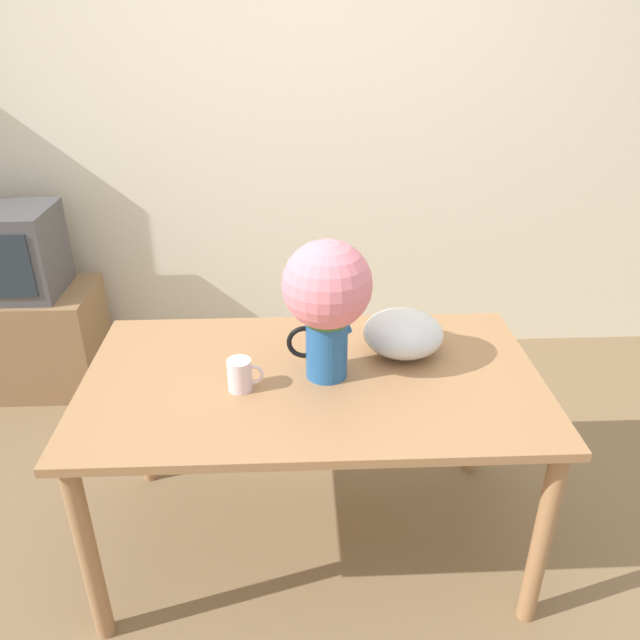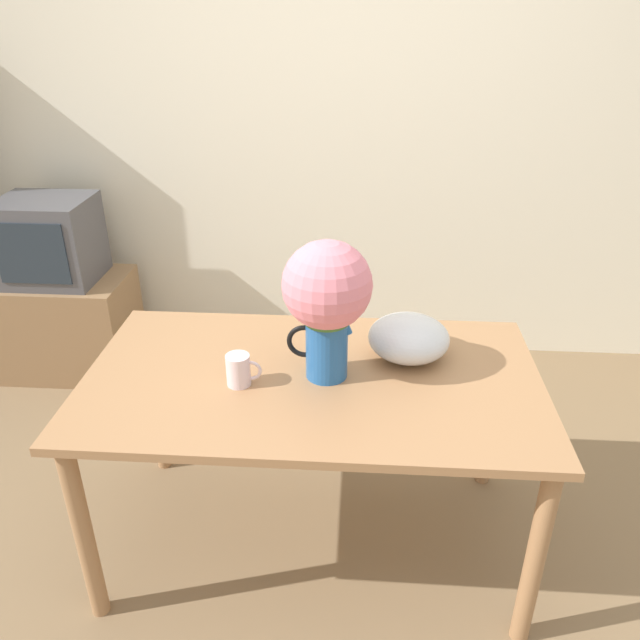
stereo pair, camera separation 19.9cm
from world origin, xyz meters
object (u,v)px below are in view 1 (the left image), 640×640
Objects in this scene: white_bowl at (403,333)px; tv_set at (9,252)px; flower_vase at (327,296)px; coffee_mug at (241,375)px.

tv_set is (-1.77, 1.01, -0.06)m from white_bowl.
flower_vase is at bearing -37.68° from tv_set.
coffee_mug is 0.60m from white_bowl.
tv_set is at bearing 142.32° from flower_vase.
flower_vase is at bearing -152.83° from white_bowl.
coffee_mug is at bearing -45.29° from tv_set.
white_bowl is 2.04m from tv_set.
coffee_mug is 0.41× the size of white_bowl.
white_bowl is (0.56, 0.22, 0.02)m from coffee_mug.
white_bowl is at bearing -29.74° from tv_set.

